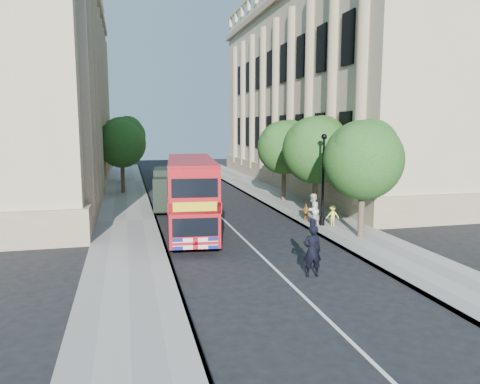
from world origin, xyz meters
TOP-DOWN VIEW (x-y plane):
  - ground at (0.00, 0.00)m, footprint 120.00×120.00m
  - pavement_right at (5.75, 10.00)m, footprint 3.50×80.00m
  - pavement_left at (-5.75, 10.00)m, footprint 3.50×80.00m
  - building_right at (13.80, 24.00)m, footprint 12.00×38.00m
  - building_left at (-13.80, 24.00)m, footprint 12.00×38.00m
  - tree_right_near at (5.84, 3.03)m, footprint 4.00×4.00m
  - tree_right_mid at (5.84, 9.03)m, footprint 4.20×4.20m
  - tree_right_far at (5.84, 15.03)m, footprint 4.00×4.00m
  - tree_left_far at (-5.96, 22.03)m, footprint 4.00×4.00m
  - tree_left_back at (-5.96, 30.03)m, footprint 4.20×4.20m
  - lamp_post at (5.00, 6.00)m, footprint 0.32×0.32m
  - double_decker_bus at (-2.47, 5.71)m, footprint 3.10×8.75m
  - box_van at (-2.91, 13.40)m, footprint 2.45×5.08m
  - police_constable at (1.08, -2.00)m, footprint 0.75×0.51m
  - woman_pedestrian at (4.40, 5.95)m, footprint 1.13×1.10m
  - child_a at (4.61, 7.41)m, footprint 0.63×0.35m
  - child_b at (5.54, 5.78)m, footprint 0.83×0.59m

SIDE VIEW (x-z plane):
  - ground at x=0.00m, z-range 0.00..0.00m
  - pavement_right at x=5.75m, z-range 0.00..0.12m
  - pavement_left at x=-5.75m, z-range 0.00..0.12m
  - child_a at x=4.61m, z-range 0.12..1.14m
  - child_b at x=5.54m, z-range 0.12..1.27m
  - police_constable at x=1.08m, z-range 0.00..2.01m
  - woman_pedestrian at x=4.40m, z-range 0.12..1.96m
  - box_van at x=-2.91m, z-range -0.03..2.78m
  - double_decker_bus at x=-2.47m, z-range 0.21..4.17m
  - lamp_post at x=5.00m, z-range -0.07..5.09m
  - tree_right_near at x=5.84m, z-range 1.21..7.29m
  - tree_right_far at x=5.84m, z-range 1.24..7.39m
  - tree_left_far at x=-5.96m, z-range 1.30..7.59m
  - tree_right_mid at x=5.84m, z-range 1.26..7.63m
  - tree_left_back at x=-5.96m, z-range 1.38..8.03m
  - building_right at x=13.80m, z-range 0.00..18.00m
  - building_left at x=-13.80m, z-range 0.00..18.00m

